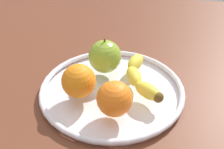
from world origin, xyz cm
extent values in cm
cube|color=brown|center=(0.00, 0.00, -2.00)|extent=(134.12, 134.12, 4.00)
cylinder|color=white|center=(0.00, 0.00, 0.30)|extent=(30.80, 30.80, 0.60)
torus|color=white|center=(0.00, 0.00, 1.20)|extent=(32.08, 32.08, 1.20)
ellipsoid|color=yellow|center=(-8.15, 4.02, 3.38)|extent=(6.97, 4.51, 3.16)
ellipsoid|color=yellow|center=(-2.38, 4.44, 3.38)|extent=(7.14, 5.27, 3.16)
ellipsoid|color=yellow|center=(2.16, 8.01, 3.38)|extent=(6.27, 7.08, 3.16)
ellipsoid|color=brown|center=(3.82, 10.39, 3.38)|extent=(2.96, 2.90, 2.21)
sphere|color=#83A72F|center=(-5.54, -2.92, 5.67)|extent=(7.75, 7.75, 7.75)
cylinder|color=#593819|center=(-5.54, -2.92, 9.75)|extent=(0.44, 0.44, 1.20)
sphere|color=orange|center=(4.53, -5.97, 5.37)|extent=(7.14, 7.14, 7.14)
sphere|color=orange|center=(8.24, 2.31, 5.26)|extent=(6.92, 6.92, 6.92)
camera|label=1|loc=(44.65, 9.83, 37.08)|focal=41.67mm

